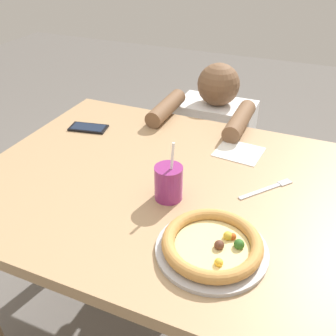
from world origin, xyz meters
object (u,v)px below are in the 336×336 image
(diner_seated, at_px, (212,160))
(pizza_near, at_px, (212,245))
(cell_phone, at_px, (88,128))
(drink_cup_colored, at_px, (168,183))
(fork, at_px, (268,188))

(diner_seated, bearing_deg, pizza_near, -73.87)
(cell_phone, bearing_deg, pizza_near, -34.57)
(drink_cup_colored, height_order, cell_phone, drink_cup_colored)
(diner_seated, bearing_deg, fork, -59.68)
(cell_phone, height_order, diner_seated, diner_seated)
(pizza_near, relative_size, fork, 1.69)
(pizza_near, xyz_separation_m, drink_cup_colored, (-0.19, 0.16, 0.03))
(drink_cup_colored, distance_m, fork, 0.32)
(drink_cup_colored, xyz_separation_m, cell_phone, (-0.48, 0.29, -0.05))
(fork, distance_m, cell_phone, 0.76)
(pizza_near, bearing_deg, fork, 76.00)
(pizza_near, distance_m, diner_seated, 1.02)
(cell_phone, relative_size, diner_seated, 0.17)
(fork, bearing_deg, cell_phone, 169.97)
(pizza_near, height_order, fork, pizza_near)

